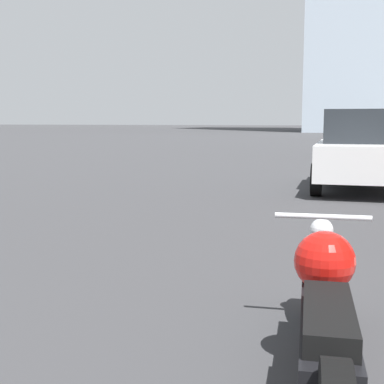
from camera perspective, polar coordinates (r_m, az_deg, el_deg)
motorcycle at (r=2.87m, az=13.97°, el=-13.07°), size 0.72×2.69×0.80m
parked_car_white at (r=11.48m, az=17.79°, el=4.23°), size 2.20×4.02×1.63m
parked_car_silver at (r=22.79m, az=19.25°, el=5.80°), size 2.06×4.47×1.77m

